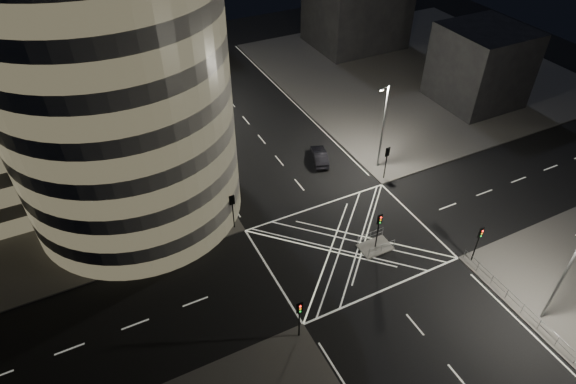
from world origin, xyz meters
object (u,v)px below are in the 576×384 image
traffic_signal_island (379,225)px  central_island (375,247)px  traffic_signal_nr (479,238)px  street_lamp_left_near (205,156)px  street_lamp_right_near (565,273)px  street_lamp_left_far (157,80)px  traffic_signal_fl (232,206)px  traffic_signal_nl (299,313)px  street_lamp_right_far (383,125)px  sedan (320,156)px  traffic_signal_fr (387,157)px

traffic_signal_island → central_island: bearing=0.0°
central_island → traffic_signal_island: 2.84m
traffic_signal_nr → street_lamp_left_near: street_lamp_left_near is taller
street_lamp_right_near → street_lamp_left_far: bearing=113.2°
traffic_signal_fl → traffic_signal_nr: bearing=-37.7°
traffic_signal_fl → traffic_signal_nl: same height
central_island → street_lamp_left_far: (-11.44, 31.50, 5.47)m
traffic_signal_nl → street_lamp_right_far: bearing=40.9°
street_lamp_right_near → traffic_signal_nl: bearing=158.5°
traffic_signal_fl → sedan: (12.89, 6.03, -2.20)m
traffic_signal_fl → traffic_signal_fr: 17.60m
traffic_signal_nl → traffic_signal_island: bearing=26.1°
traffic_signal_fl → traffic_signal_island: (10.80, -8.30, 0.00)m
traffic_signal_fl → street_lamp_left_far: (-0.64, 23.20, 2.63)m
street_lamp_left_near → traffic_signal_fl: bearing=-83.0°
traffic_signal_fl → traffic_signal_nr: 22.24m
traffic_signal_nr → street_lamp_left_far: street_lamp_left_far is taller
traffic_signal_island → street_lamp_right_near: 14.78m
traffic_signal_nr → street_lamp_left_near: 26.32m
street_lamp_right_far → street_lamp_right_near: 23.00m
traffic_signal_fr → sedan: bearing=128.0°
central_island → traffic_signal_island: (0.00, 0.00, 2.84)m
traffic_signal_nl → street_lamp_left_near: size_ratio=0.40×
street_lamp_right_near → traffic_signal_nr: bearing=95.0°
traffic_signal_island → sedan: bearing=81.7°
street_lamp_left_near → street_lamp_left_far: (0.00, 18.00, 0.00)m
traffic_signal_fr → sedan: size_ratio=0.92×
street_lamp_left_near → street_lamp_right_far: 19.11m
traffic_signal_nr → traffic_signal_nl: bearing=180.0°
central_island → street_lamp_right_near: 15.54m
sedan → traffic_signal_fl: bearing=44.3°
traffic_signal_fl → street_lamp_right_far: (18.24, 2.20, 2.63)m
traffic_signal_island → street_lamp_right_far: 13.13m
street_lamp_left_near → street_lamp_left_far: same height
traffic_signal_fr → traffic_signal_nl: bearing=-142.3°
traffic_signal_island → traffic_signal_fr: bearing=50.7°
traffic_signal_fr → street_lamp_right_far: street_lamp_right_far is taller
traffic_signal_fl → traffic_signal_nr: (17.60, -13.60, 0.00)m
traffic_signal_nl → traffic_signal_fr: 22.24m
central_island → traffic_signal_fl: traffic_signal_fl is taller
traffic_signal_fl → traffic_signal_fr: size_ratio=1.00×
traffic_signal_nr → street_lamp_left_far: (-18.24, 36.80, 2.63)m
street_lamp_left_far → street_lamp_right_near: bearing=-66.8°
traffic_signal_fl → street_lamp_right_near: street_lamp_right_near is taller
traffic_signal_nr → street_lamp_right_near: (0.64, -7.20, 2.63)m
traffic_signal_fl → street_lamp_left_far: size_ratio=0.40×
street_lamp_left_near → sedan: (13.53, 0.83, -4.83)m
central_island → street_lamp_left_far: size_ratio=0.30×
central_island → street_lamp_left_far: street_lamp_left_far is taller
street_lamp_right_far → traffic_signal_island: bearing=-125.3°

